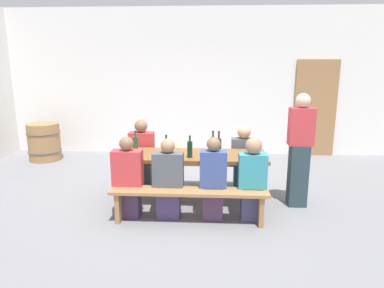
# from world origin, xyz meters

# --- Properties ---
(ground_plane) EXTENTS (24.00, 24.00, 0.00)m
(ground_plane) POSITION_xyz_m (0.00, 0.00, 0.00)
(ground_plane) COLOR slate
(back_wall) EXTENTS (14.00, 0.20, 3.20)m
(back_wall) POSITION_xyz_m (0.00, 3.03, 1.60)
(back_wall) COLOR white
(back_wall) RESTS_ON ground
(wooden_door) EXTENTS (0.90, 0.06, 2.10)m
(wooden_door) POSITION_xyz_m (2.54, 2.89, 1.05)
(wooden_door) COLOR #9E7247
(wooden_door) RESTS_ON ground
(tasting_table) EXTENTS (2.14, 0.73, 0.75)m
(tasting_table) POSITION_xyz_m (0.00, 0.00, 0.67)
(tasting_table) COLOR brown
(tasting_table) RESTS_ON ground
(bench_near) EXTENTS (2.04, 0.30, 0.45)m
(bench_near) POSITION_xyz_m (0.00, -0.66, 0.36)
(bench_near) COLOR #9E7247
(bench_near) RESTS_ON ground
(bench_far) EXTENTS (2.04, 0.30, 0.45)m
(bench_far) POSITION_xyz_m (0.00, 0.66, 0.36)
(bench_far) COLOR #9E7247
(bench_far) RESTS_ON ground
(wine_bottle_0) EXTENTS (0.08, 0.08, 0.30)m
(wine_bottle_0) POSITION_xyz_m (-0.86, 0.15, 0.86)
(wine_bottle_0) COLOR #234C2D
(wine_bottle_0) RESTS_ON tasting_table
(wine_bottle_1) EXTENTS (0.07, 0.07, 0.33)m
(wine_bottle_1) POSITION_xyz_m (-0.34, -0.25, 0.88)
(wine_bottle_1) COLOR #143319
(wine_bottle_1) RESTS_ON tasting_table
(wine_bottle_2) EXTENTS (0.07, 0.07, 0.36)m
(wine_bottle_2) POSITION_xyz_m (0.38, -0.07, 0.88)
(wine_bottle_2) COLOR #332814
(wine_bottle_2) RESTS_ON tasting_table
(wine_bottle_3) EXTENTS (0.07, 0.07, 0.31)m
(wine_bottle_3) POSITION_xyz_m (-0.02, -0.18, 0.87)
(wine_bottle_3) COLOR #143319
(wine_bottle_3) RESTS_ON tasting_table
(wine_bottle_4) EXTENTS (0.08, 0.08, 0.33)m
(wine_bottle_4) POSITION_xyz_m (0.30, 0.08, 0.87)
(wine_bottle_4) COLOR #194723
(wine_bottle_4) RESTS_ON tasting_table
(wine_glass_0) EXTENTS (0.07, 0.07, 0.18)m
(wine_glass_0) POSITION_xyz_m (0.82, -0.08, 0.87)
(wine_glass_0) COLOR silver
(wine_glass_0) RESTS_ON tasting_table
(wine_glass_1) EXTENTS (0.08, 0.08, 0.17)m
(wine_glass_1) POSITION_xyz_m (-0.20, 0.07, 0.87)
(wine_glass_1) COLOR silver
(wine_glass_1) RESTS_ON tasting_table
(seated_guest_near_0) EXTENTS (0.40, 0.24, 1.11)m
(seated_guest_near_0) POSITION_xyz_m (-0.83, -0.51, 0.52)
(seated_guest_near_0) COLOR #4A3357
(seated_guest_near_0) RESTS_ON ground
(seated_guest_near_1) EXTENTS (0.40, 0.24, 1.09)m
(seated_guest_near_1) POSITION_xyz_m (-0.28, -0.51, 0.51)
(seated_guest_near_1) COLOR #4E3C6D
(seated_guest_near_1) RESTS_ON ground
(seated_guest_near_2) EXTENTS (0.35, 0.24, 1.11)m
(seated_guest_near_2) POSITION_xyz_m (0.31, -0.51, 0.53)
(seated_guest_near_2) COLOR #543757
(seated_guest_near_2) RESTS_ON ground
(seated_guest_near_3) EXTENTS (0.36, 0.24, 1.12)m
(seated_guest_near_3) POSITION_xyz_m (0.82, -0.51, 0.54)
(seated_guest_near_3) COLOR #47466E
(seated_guest_near_3) RESTS_ON ground
(seated_guest_far_0) EXTENTS (0.39, 0.24, 1.17)m
(seated_guest_far_0) POSITION_xyz_m (-0.84, 0.51, 0.55)
(seated_guest_far_0) COLOR #414C4D
(seated_guest_far_0) RESTS_ON ground
(seated_guest_far_1) EXTENTS (0.38, 0.24, 1.09)m
(seated_guest_far_1) POSITION_xyz_m (0.79, 0.51, 0.52)
(seated_guest_far_1) COLOR #285666
(seated_guest_far_1) RESTS_ON ground
(standing_host) EXTENTS (0.34, 0.24, 1.63)m
(standing_host) POSITION_xyz_m (1.53, 0.01, 0.80)
(standing_host) COLOR #283D42
(standing_host) RESTS_ON ground
(wine_barrel) EXTENTS (0.69, 0.69, 0.79)m
(wine_barrel) POSITION_xyz_m (-3.28, 2.17, 0.39)
(wine_barrel) COLOR #9E7247
(wine_barrel) RESTS_ON ground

